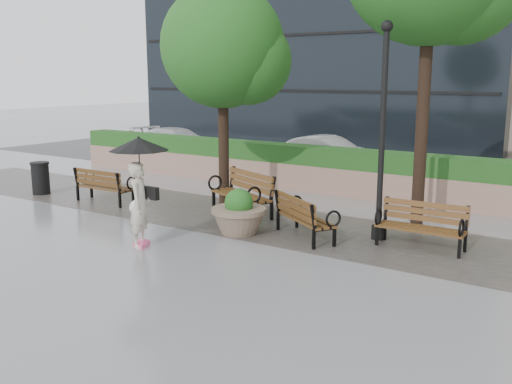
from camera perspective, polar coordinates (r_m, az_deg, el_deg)
The scene contains 15 objects.
ground at distance 10.31m, azimuth -0.64°, elevation -7.75°, with size 100.00×100.00×0.00m, color gray.
cobble_strip at distance 12.78m, azimuth 7.01°, elevation -3.99°, with size 28.00×3.20×0.01m, color #383330.
hedge_wall at distance 16.23m, azimuth 13.48°, elevation 1.48°, with size 24.00×0.80×1.35m.
asphalt_street at distance 20.09m, azimuth 17.41°, elevation 1.23°, with size 40.00×7.00×0.00m, color black.
bench_0 at distance 16.10m, azimuth -14.89°, elevation -0.07°, with size 1.75×0.72×0.93m.
bench_1 at distance 14.26m, azimuth -1.44°, elevation -1.00°, with size 2.10×1.49×1.06m.
bench_2 at distance 12.20m, azimuth 4.87°, elevation -3.39°, with size 1.79×1.48×0.92m.
bench_3 at distance 11.88m, azimuth 16.13°, elevation -4.21°, with size 1.75×0.74×0.92m.
planter_left at distance 12.45m, azimuth -1.73°, elevation -2.46°, with size 1.21×1.21×1.01m.
trash_bin at distance 17.82m, azimuth -20.74°, elevation 1.22°, with size 0.54×0.54×0.90m, color black.
lamppost at distance 12.02m, azimuth 12.46°, elevation 4.50°, with size 0.28×0.28×4.49m.
tree_0 at distance 15.18m, azimuth -2.72°, elevation 13.96°, with size 3.33×3.21×5.77m.
car_left at distance 24.14m, azimuth -7.86°, elevation 4.82°, with size 1.79×4.41×1.28m, color silver.
car_right at distance 20.98m, azimuth 7.19°, elevation 3.83°, with size 1.34×3.84×1.26m, color silver.
pedestrian at distance 11.63m, azimuth -11.56°, elevation 1.09°, with size 1.20×1.20×2.21m.
Camera 1 is at (5.51, -8.02, 3.40)m, focal length 40.00 mm.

